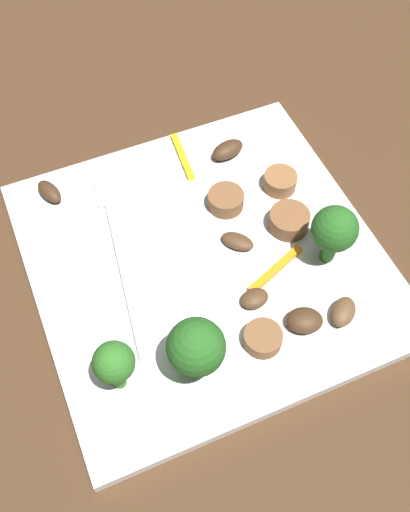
{
  "coord_description": "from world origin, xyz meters",
  "views": [
    {
      "loc": [
        -0.24,
        0.1,
        0.41
      ],
      "look_at": [
        0.0,
        0.0,
        0.01
      ],
      "focal_mm": 41.63,
      "sensor_mm": 36.0,
      "label": 1
    }
  ],
  "objects_px": {
    "mushroom_4": "(304,320)",
    "mushroom_1": "(235,237)",
    "fork": "(118,244)",
    "broccoli_floret_2": "(196,348)",
    "sausage_slice_3": "(289,220)",
    "sausage_slice_1": "(280,181)",
    "pepper_strip_0": "(183,157)",
    "mushroom_5": "(49,192)",
    "pepper_strip_2": "(275,269)",
    "broccoli_floret_0": "(334,230)",
    "sausage_slice_0": "(226,200)",
    "mushroom_2": "(343,312)",
    "mushroom_3": "(228,150)",
    "mushroom_0": "(255,298)",
    "broccoli_floret_1": "(114,363)",
    "plate": "(205,259)",
    "sausage_slice_2": "(263,338)"
  },
  "relations": [
    {
      "from": "mushroom_4",
      "to": "mushroom_1",
      "type": "bearing_deg",
      "value": 9.4
    },
    {
      "from": "fork",
      "to": "broccoli_floret_2",
      "type": "relative_size",
      "value": 3.02
    },
    {
      "from": "sausage_slice_3",
      "to": "sausage_slice_1",
      "type": "bearing_deg",
      "value": -17.33
    },
    {
      "from": "pepper_strip_0",
      "to": "mushroom_5",
      "type": "bearing_deg",
      "value": 88.01
    },
    {
      "from": "mushroom_4",
      "to": "pepper_strip_2",
      "type": "height_order",
      "value": "mushroom_4"
    },
    {
      "from": "mushroom_4",
      "to": "broccoli_floret_0",
      "type": "bearing_deg",
      "value": -44.75
    },
    {
      "from": "mushroom_4",
      "to": "pepper_strip_0",
      "type": "height_order",
      "value": "mushroom_4"
    },
    {
      "from": "sausage_slice_0",
      "to": "mushroom_4",
      "type": "height_order",
      "value": "same"
    },
    {
      "from": "broccoli_floret_2",
      "to": "mushroom_5",
      "type": "height_order",
      "value": "broccoli_floret_2"
    },
    {
      "from": "broccoli_floret_0",
      "to": "sausage_slice_1",
      "type": "bearing_deg",
      "value": 1.07
    },
    {
      "from": "mushroom_4",
      "to": "pepper_strip_2",
      "type": "xyz_separation_m",
      "value": [
        0.05,
        -0.0,
        -0.0
      ]
    },
    {
      "from": "mushroom_2",
      "to": "mushroom_1",
      "type": "bearing_deg",
      "value": 25.49
    },
    {
      "from": "fork",
      "to": "mushroom_3",
      "type": "bearing_deg",
      "value": -57.75
    },
    {
      "from": "sausage_slice_1",
      "to": "mushroom_1",
      "type": "bearing_deg",
      "value": 121.4
    },
    {
      "from": "broccoli_floret_2",
      "to": "mushroom_0",
      "type": "relative_size",
      "value": 2.69
    },
    {
      "from": "broccoli_floret_1",
      "to": "sausage_slice_0",
      "type": "relative_size",
      "value": 1.68
    },
    {
      "from": "mushroom_4",
      "to": "broccoli_floret_1",
      "type": "bearing_deg",
      "value": 85.73
    },
    {
      "from": "plate",
      "to": "broccoli_floret_1",
      "type": "relative_size",
      "value": 5.32
    },
    {
      "from": "broccoli_floret_2",
      "to": "mushroom_3",
      "type": "bearing_deg",
      "value": -30.38
    },
    {
      "from": "fork",
      "to": "mushroom_3",
      "type": "xyz_separation_m",
      "value": [
        0.06,
        -0.12,
        0.01
      ]
    },
    {
      "from": "sausage_slice_1",
      "to": "sausage_slice_3",
      "type": "xyz_separation_m",
      "value": [
        -0.04,
        0.01,
        0.0
      ]
    },
    {
      "from": "mushroom_2",
      "to": "mushroom_3",
      "type": "height_order",
      "value": "same"
    },
    {
      "from": "sausage_slice_0",
      "to": "mushroom_5",
      "type": "xyz_separation_m",
      "value": [
        0.07,
        0.13,
        -0.0
      ]
    },
    {
      "from": "sausage_slice_3",
      "to": "mushroom_1",
      "type": "bearing_deg",
      "value": 84.78
    },
    {
      "from": "sausage_slice_0",
      "to": "pepper_strip_0",
      "type": "relative_size",
      "value": 0.55
    },
    {
      "from": "fork",
      "to": "broccoli_floret_1",
      "type": "xyz_separation_m",
      "value": [
        -0.11,
        0.04,
        0.03
      ]
    },
    {
      "from": "fork",
      "to": "sausage_slice_0",
      "type": "height_order",
      "value": "sausage_slice_0"
    },
    {
      "from": "broccoli_floret_2",
      "to": "pepper_strip_2",
      "type": "xyz_separation_m",
      "value": [
        0.05,
        -0.09,
        -0.04
      ]
    },
    {
      "from": "sausage_slice_1",
      "to": "mushroom_3",
      "type": "height_order",
      "value": "same"
    },
    {
      "from": "mushroom_0",
      "to": "mushroom_5",
      "type": "bearing_deg",
      "value": 35.63
    },
    {
      "from": "sausage_slice_2",
      "to": "mushroom_4",
      "type": "distance_m",
      "value": 0.03
    },
    {
      "from": "broccoli_floret_0",
      "to": "plate",
      "type": "bearing_deg",
      "value": 66.29
    },
    {
      "from": "mushroom_1",
      "to": "mushroom_5",
      "type": "xyz_separation_m",
      "value": [
        0.1,
        0.13,
        0.0
      ]
    },
    {
      "from": "mushroom_4",
      "to": "sausage_slice_3",
      "type": "bearing_deg",
      "value": -20.27
    },
    {
      "from": "mushroom_2",
      "to": "mushroom_5",
      "type": "relative_size",
      "value": 0.94
    },
    {
      "from": "sausage_slice_0",
      "to": "sausage_slice_2",
      "type": "relative_size",
      "value": 1.07
    },
    {
      "from": "mushroom_1",
      "to": "pepper_strip_0",
      "type": "distance_m",
      "value": 0.1
    },
    {
      "from": "broccoli_floret_1",
      "to": "pepper_strip_0",
      "type": "relative_size",
      "value": 0.92
    },
    {
      "from": "mushroom_0",
      "to": "mushroom_5",
      "type": "xyz_separation_m",
      "value": [
        0.16,
        0.12,
        0.0
      ]
    },
    {
      "from": "plate",
      "to": "fork",
      "type": "relative_size",
      "value": 1.51
    },
    {
      "from": "sausage_slice_1",
      "to": "mushroom_2",
      "type": "xyz_separation_m",
      "value": [
        -0.13,
        0.01,
        -0.0
      ]
    },
    {
      "from": "mushroom_3",
      "to": "pepper_strip_2",
      "type": "relative_size",
      "value": 0.54
    },
    {
      "from": "mushroom_5",
      "to": "sausage_slice_1",
      "type": "bearing_deg",
      "value": -110.19
    },
    {
      "from": "sausage_slice_3",
      "to": "mushroom_3",
      "type": "bearing_deg",
      "value": 8.38
    },
    {
      "from": "pepper_strip_2",
      "to": "mushroom_1",
      "type": "bearing_deg",
      "value": 23.48
    },
    {
      "from": "sausage_slice_3",
      "to": "pepper_strip_0",
      "type": "relative_size",
      "value": 0.6
    },
    {
      "from": "pepper_strip_2",
      "to": "pepper_strip_0",
      "type": "bearing_deg",
      "value": 9.29
    },
    {
      "from": "pepper_strip_2",
      "to": "sausage_slice_2",
      "type": "bearing_deg",
      "value": 144.41
    },
    {
      "from": "broccoli_floret_2",
      "to": "mushroom_5",
      "type": "bearing_deg",
      "value": 15.47
    },
    {
      "from": "plate",
      "to": "mushroom_5",
      "type": "height_order",
      "value": "mushroom_5"
    }
  ]
}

